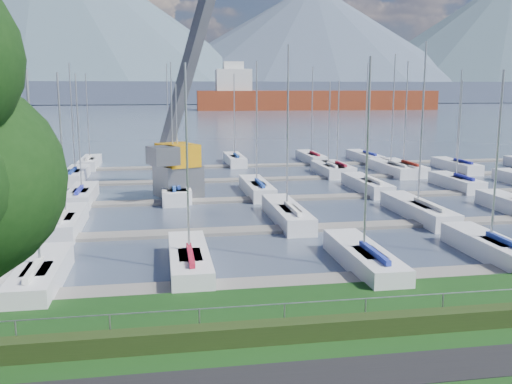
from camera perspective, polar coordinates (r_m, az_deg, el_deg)
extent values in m
cube|color=black|center=(18.55, 8.08, -17.59)|extent=(160.00, 2.00, 0.04)
cube|color=#434E63|center=(278.77, -8.57, 8.41)|extent=(800.00, 540.00, 0.20)
cube|color=#233212|center=(20.64, 5.88, -13.48)|extent=(80.00, 0.70, 0.70)
cylinder|color=gray|center=(20.68, 5.62, -10.89)|extent=(80.00, 0.04, 0.04)
cube|color=#4A546C|center=(348.62, -8.83, 9.83)|extent=(900.00, 80.00, 12.00)
cone|color=#495D6C|center=(428.01, -20.40, 16.31)|extent=(340.00, 340.00, 115.00)
cone|color=#49566B|center=(445.06, 5.67, 14.70)|extent=(300.00, 300.00, 85.00)
cone|color=#435562|center=(524.75, 24.18, 14.02)|extent=(320.00, 320.00, 100.00)
cube|color=slate|center=(26.64, 2.17, -9.15)|extent=(90.00, 1.60, 0.25)
cube|color=gray|center=(36.07, -1.06, -3.90)|extent=(90.00, 1.60, 0.25)
cube|color=gray|center=(45.75, -2.91, -0.85)|extent=(90.00, 1.60, 0.25)
cube|color=slate|center=(55.54, -4.11, 1.14)|extent=(90.00, 1.60, 0.25)
cube|color=slate|center=(65.39, -4.95, 2.52)|extent=(90.00, 1.60, 0.25)
cube|color=slate|center=(47.16, -7.78, 1.16)|extent=(4.19, 4.19, 2.60)
cube|color=orange|center=(46.87, -7.84, 3.70)|extent=(3.71, 4.14, 1.80)
cube|color=slate|center=(51.27, -6.19, 14.37)|extent=(6.90, 9.98, 19.89)
cube|color=#5A5C61|center=(44.84, -9.30, 3.61)|extent=(2.69, 2.80, 1.40)
cube|color=maroon|center=(240.87, 6.01, 8.86)|extent=(99.03, 22.99, 10.00)
cube|color=silver|center=(235.72, -2.29, 10.70)|extent=(14.70, 14.70, 12.00)
cube|color=silver|center=(235.86, -2.30, 12.40)|extent=(8.40, 8.40, 4.00)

